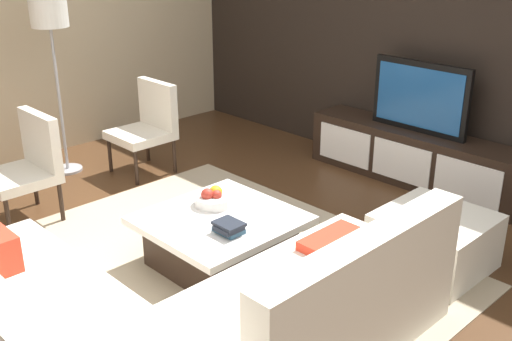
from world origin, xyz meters
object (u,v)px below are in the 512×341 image
(media_console, at_px, (414,157))
(fruit_bowl, at_px, (214,198))
(book_stack, at_px, (229,228))
(coffee_table, at_px, (221,240))
(ottoman, at_px, (434,241))
(television, at_px, (420,97))
(floor_lamp, at_px, (49,20))
(sectional_couch, at_px, (164,325))
(accent_chair_far, at_px, (148,122))
(accent_chair_near, at_px, (28,162))

(media_console, bearing_deg, fruit_bowl, -97.30)
(book_stack, bearing_deg, fruit_bowl, 151.69)
(fruit_bowl, bearing_deg, media_console, 82.70)
(coffee_table, distance_m, ottoman, 1.49)
(coffee_table, bearing_deg, television, 87.51)
(television, relative_size, floor_lamp, 0.55)
(media_console, distance_m, book_stack, 2.42)
(television, distance_m, fruit_bowl, 2.25)
(television, height_order, coffee_table, television)
(sectional_couch, distance_m, fruit_bowl, 1.31)
(fruit_bowl, distance_m, accent_chair_far, 1.80)
(accent_chair_near, distance_m, floor_lamp, 1.42)
(television, bearing_deg, book_stack, -87.12)
(sectional_couch, xyz_separation_m, floor_lamp, (-3.03, 1.04, 1.18))
(coffee_table, height_order, ottoman, ottoman)
(television, xyz_separation_m, fruit_bowl, (-0.28, -2.20, -0.39))
(media_console, height_order, book_stack, media_console)
(floor_lamp, bearing_deg, accent_chair_near, -42.34)
(ottoman, bearing_deg, coffee_table, -134.72)
(accent_chair_near, bearing_deg, fruit_bowl, 25.92)
(accent_chair_near, bearing_deg, accent_chair_far, 100.34)
(television, xyz_separation_m, floor_lamp, (-2.52, -2.19, 0.64))
(sectional_couch, height_order, book_stack, sectional_couch)
(sectional_couch, xyz_separation_m, ottoman, (0.44, 1.99, -0.08))
(fruit_bowl, height_order, accent_chair_far, accent_chair_far)
(coffee_table, bearing_deg, fruit_bowl, 151.55)
(accent_chair_near, bearing_deg, coffee_table, 20.53)
(television, distance_m, accent_chair_far, 2.55)
(sectional_couch, relative_size, ottoman, 3.47)
(sectional_couch, bearing_deg, television, 98.96)
(floor_lamp, bearing_deg, television, 40.93)
(sectional_couch, xyz_separation_m, accent_chair_far, (-2.48, 1.65, 0.21))
(sectional_couch, height_order, accent_chair_far, accent_chair_far)
(sectional_couch, xyz_separation_m, fruit_bowl, (-0.79, 1.03, 0.15))
(media_console, bearing_deg, television, 90.00)
(sectional_couch, bearing_deg, ottoman, 77.53)
(fruit_bowl, xyz_separation_m, accent_chair_far, (-1.69, 0.62, 0.06))
(media_console, distance_m, sectional_couch, 3.27)
(accent_chair_near, height_order, fruit_bowl, accent_chair_near)
(television, distance_m, accent_chair_near, 3.39)
(television, bearing_deg, accent_chair_far, -141.31)
(coffee_table, xyz_separation_m, book_stack, (0.22, -0.12, 0.22))
(accent_chair_far, bearing_deg, television, 32.94)
(media_console, relative_size, accent_chair_far, 2.42)
(floor_lamp, bearing_deg, book_stack, -4.93)
(media_console, height_order, television, television)
(television, bearing_deg, media_console, -90.00)
(accent_chair_near, xyz_separation_m, ottoman, (2.71, 1.65, -0.29))
(floor_lamp, bearing_deg, media_console, 40.93)
(floor_lamp, distance_m, ottoman, 3.81)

